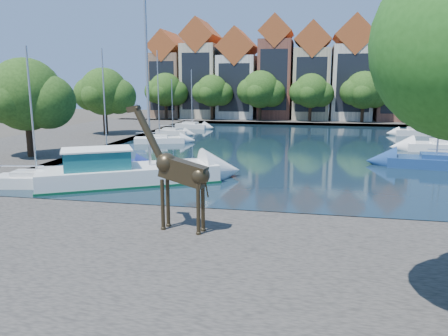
# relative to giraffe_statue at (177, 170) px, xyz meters

# --- Properties ---
(ground) EXTENTS (160.00, 160.00, 0.00)m
(ground) POSITION_rel_giraffe_statue_xyz_m (3.20, 3.42, -3.10)
(ground) COLOR #38332B
(ground) RESTS_ON ground
(water_basin) EXTENTS (38.00, 50.00, 0.08)m
(water_basin) POSITION_rel_giraffe_statue_xyz_m (3.20, 27.42, -3.06)
(water_basin) COLOR black
(water_basin) RESTS_ON ground
(near_quay) EXTENTS (50.00, 14.00, 0.50)m
(near_quay) POSITION_rel_giraffe_statue_xyz_m (3.20, -3.58, -2.85)
(near_quay) COLOR #4A4640
(near_quay) RESTS_ON ground
(far_quay) EXTENTS (60.00, 16.00, 0.50)m
(far_quay) POSITION_rel_giraffe_statue_xyz_m (3.20, 59.42, -2.85)
(far_quay) COLOR #4A4640
(far_quay) RESTS_ON ground
(left_quay) EXTENTS (14.00, 52.00, 0.50)m
(left_quay) POSITION_rel_giraffe_statue_xyz_m (-21.80, 27.42, -2.85)
(left_quay) COLOR #4A4640
(left_quay) RESTS_ON ground
(townhouse_west_end) EXTENTS (5.44, 9.18, 14.93)m
(townhouse_west_end) POSITION_rel_giraffe_statue_xyz_m (-19.80, 59.41, 4.26)
(townhouse_west_end) COLOR #8A644B
(townhouse_west_end) RESTS_ON far_quay
(townhouse_west_mid) EXTENTS (5.94, 9.18, 16.79)m
(townhouse_west_mid) POSITION_rel_giraffe_statue_xyz_m (-13.80, 59.41, 5.14)
(townhouse_west_mid) COLOR #BFB293
(townhouse_west_mid) RESTS_ON far_quay
(townhouse_west_inner) EXTENTS (6.43, 9.18, 15.15)m
(townhouse_west_inner) POSITION_rel_giraffe_statue_xyz_m (-7.30, 59.41, 4.25)
(townhouse_west_inner) COLOR silver
(townhouse_west_inner) RESTS_ON far_quay
(townhouse_center) EXTENTS (5.44, 9.18, 16.93)m
(townhouse_center) POSITION_rel_giraffe_statue_xyz_m (-0.80, 59.41, 5.27)
(townhouse_center) COLOR brown
(townhouse_center) RESTS_ON far_quay
(townhouse_east_inner) EXTENTS (5.94, 9.18, 15.79)m
(townhouse_east_inner) POSITION_rel_giraffe_statue_xyz_m (5.20, 59.41, 4.64)
(townhouse_east_inner) COLOR tan
(townhouse_east_inner) RESTS_ON far_quay
(townhouse_east_mid) EXTENTS (6.43, 9.18, 16.65)m
(townhouse_east_mid) POSITION_rel_giraffe_statue_xyz_m (11.70, 59.41, 5.01)
(townhouse_east_mid) COLOR beige
(townhouse_east_mid) RESTS_ON far_quay
(townhouse_east_end) EXTENTS (5.44, 9.18, 14.43)m
(townhouse_east_end) POSITION_rel_giraffe_statue_xyz_m (18.20, 59.41, 4.01)
(townhouse_east_end) COLOR brown
(townhouse_east_end) RESTS_ON far_quay
(far_tree_far_west) EXTENTS (7.28, 5.60, 7.68)m
(far_tree_far_west) POSITION_rel_giraffe_statue_xyz_m (-18.69, 53.91, 2.09)
(far_tree_far_west) COLOR #332114
(far_tree_far_west) RESTS_ON far_quay
(far_tree_west) EXTENTS (6.76, 5.20, 7.36)m
(far_tree_west) POSITION_rel_giraffe_statue_xyz_m (-10.70, 53.91, 1.98)
(far_tree_west) COLOR #332114
(far_tree_west) RESTS_ON far_quay
(far_tree_mid_west) EXTENTS (7.80, 6.00, 8.00)m
(far_tree_mid_west) POSITION_rel_giraffe_statue_xyz_m (-2.69, 53.91, 2.20)
(far_tree_mid_west) COLOR #332114
(far_tree_mid_west) RESTS_ON far_quay
(far_tree_mid_east) EXTENTS (7.02, 5.40, 7.52)m
(far_tree_mid_east) POSITION_rel_giraffe_statue_xyz_m (5.30, 53.91, 2.03)
(far_tree_mid_east) COLOR #332114
(far_tree_mid_east) RESTS_ON far_quay
(far_tree_east) EXTENTS (7.54, 5.80, 7.84)m
(far_tree_east) POSITION_rel_giraffe_statue_xyz_m (13.31, 53.91, 2.14)
(far_tree_east) COLOR #332114
(far_tree_east) RESTS_ON far_quay
(far_tree_far_east) EXTENTS (6.76, 5.20, 7.36)m
(far_tree_far_east) POSITION_rel_giraffe_statue_xyz_m (21.30, 53.91, 1.98)
(far_tree_far_east) COLOR #332114
(far_tree_far_east) RESTS_ON far_quay
(side_tree_left_near) EXTENTS (7.80, 6.00, 8.20)m
(side_tree_left_near) POSITION_rel_giraffe_statue_xyz_m (-17.69, 15.41, 2.39)
(side_tree_left_near) COLOR #332114
(side_tree_left_near) RESTS_ON left_quay
(side_tree_left_far) EXTENTS (7.28, 5.60, 7.88)m
(side_tree_left_far) POSITION_rel_giraffe_statue_xyz_m (-18.69, 31.41, 2.29)
(side_tree_left_far) COLOR #332114
(side_tree_left_far) RESTS_ON left_quay
(giraffe_statue) EXTENTS (3.69, 1.04, 5.28)m
(giraffe_statue) POSITION_rel_giraffe_statue_xyz_m (0.00, 0.00, 0.00)
(giraffe_statue) COLOR #312818
(giraffe_statue) RESTS_ON near_quay
(motorsailer) EXTENTS (11.72, 8.59, 12.27)m
(motorsailer) POSITION_rel_giraffe_statue_xyz_m (-6.56, 9.15, -2.08)
(motorsailer) COLOR white
(motorsailer) RESTS_ON water_basin
(sailboat_left_a) EXTENTS (5.56, 2.82, 8.83)m
(sailboat_left_a) POSITION_rel_giraffe_statue_xyz_m (-11.80, 7.42, -2.46)
(sailboat_left_a) COLOR silver
(sailboat_left_a) RESTS_ON water_basin
(sailboat_left_b) EXTENTS (5.84, 3.15, 9.09)m
(sailboat_left_b) POSITION_rel_giraffe_statue_xyz_m (-9.95, 13.69, -2.54)
(sailboat_left_b) COLOR navy
(sailboat_left_b) RESTS_ON water_basin
(sailboat_left_c) EXTENTS (5.78, 3.49, 9.94)m
(sailboat_left_c) POSITION_rel_giraffe_statue_xyz_m (-10.93, 28.39, -2.53)
(sailboat_left_c) COLOR white
(sailboat_left_c) RESTS_ON water_basin
(sailboat_left_d) EXTENTS (4.42, 2.15, 6.98)m
(sailboat_left_d) POSITION_rel_giraffe_statue_xyz_m (-11.80, 35.80, -2.54)
(sailboat_left_d) COLOR silver
(sailboat_left_d) RESTS_ON water_basin
(sailboat_left_e) EXTENTS (5.06, 2.68, 8.32)m
(sailboat_left_e) POSITION_rel_giraffe_statue_xyz_m (-11.47, 43.86, -2.52)
(sailboat_left_e) COLOR beige
(sailboat_left_e) RESTS_ON water_basin
(sailboat_right_b) EXTENTS (7.53, 3.41, 13.83)m
(sailboat_right_b) POSITION_rel_giraffe_statue_xyz_m (15.20, 19.16, -2.39)
(sailboat_right_b) COLOR navy
(sailboat_right_b) RESTS_ON water_basin
(sailboat_right_c) EXTENTS (7.00, 2.63, 11.94)m
(sailboat_right_c) POSITION_rel_giraffe_statue_xyz_m (18.20, 28.41, -2.40)
(sailboat_right_c) COLOR white
(sailboat_right_c) RESTS_ON water_basin
(sailboat_right_d) EXTENTS (4.99, 2.33, 9.70)m
(sailboat_right_d) POSITION_rel_giraffe_statue_xyz_m (18.20, 41.07, -2.42)
(sailboat_right_d) COLOR silver
(sailboat_right_d) RESTS_ON water_basin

